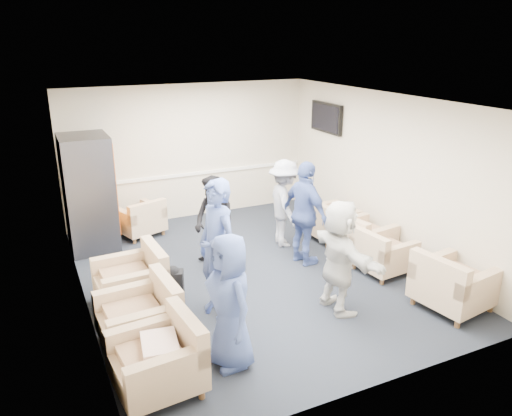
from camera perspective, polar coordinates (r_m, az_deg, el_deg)
name	(u,v)px	position (r m, az deg, el deg)	size (l,w,h in m)	color
floor	(252,273)	(7.97, -0.45, -7.48)	(6.00, 6.00, 0.00)	black
ceiling	(252,101)	(7.18, -0.51, 12.16)	(6.00, 6.00, 0.00)	white
back_wall	(189,152)	(10.18, -7.61, 6.35)	(5.00, 0.02, 2.70)	beige
front_wall	(379,274)	(5.09, 13.93, -7.35)	(5.00, 0.02, 2.70)	beige
left_wall	(77,217)	(6.86, -19.80, -0.93)	(0.02, 6.00, 2.70)	beige
right_wall	(385,174)	(8.77, 14.56, 3.83)	(0.02, 6.00, 2.70)	beige
chair_rail	(191,174)	(10.27, -7.47, 3.88)	(4.98, 0.04, 0.06)	white
tv	(326,118)	(10.01, 8.03, 10.18)	(0.10, 1.00, 0.58)	black
armchair_left_near	(162,361)	(5.55, -10.72, -16.78)	(0.93, 0.93, 0.69)	tan
armchair_left_mid	(143,319)	(6.28, -12.74, -12.26)	(0.93, 0.93, 0.70)	tan
armchair_left_far	(135,282)	(7.16, -13.68, -8.19)	(0.92, 0.92, 0.70)	tan
armchair_right_near	(451,286)	(7.35, 21.38, -8.29)	(1.00, 1.00, 0.71)	tan
armchair_right_midnear	(381,254)	(8.12, 14.10, -5.17)	(0.85, 0.85, 0.62)	tan
armchair_right_midfar	(361,239)	(8.60, 11.93, -3.47)	(0.94, 0.94, 0.66)	tan
armchair_right_far	(329,222)	(9.26, 8.33, -1.64)	(0.86, 0.86, 0.64)	tan
armchair_corner	(141,220)	(9.57, -13.02, -1.36)	(0.96, 0.96, 0.61)	tan
vending_machine	(89,193)	(9.05, -18.53, 1.63)	(0.81, 0.95, 2.01)	#4C4C53
backpack	(173,281)	(7.28, -9.43, -8.26)	(0.34, 0.30, 0.49)	black
pillow	(160,347)	(5.44, -10.93, -15.28)	(0.48, 0.36, 0.14)	white
person_front_left	(230,302)	(5.60, -3.03, -10.64)	(0.77, 0.50, 1.58)	#41569C
person_mid_left	(217,249)	(6.54, -4.48, -4.66)	(0.68, 0.45, 1.88)	#41569C
person_back_left	(214,223)	(7.92, -4.79, -1.74)	(0.74, 0.57, 1.52)	black
person_back_right	(285,204)	(8.76, 3.28, 0.51)	(1.01, 0.58, 1.56)	beige
person_mid_right	(305,214)	(8.04, 5.66, -0.66)	(1.01, 0.42, 1.72)	#41569C
person_front_right	(340,257)	(6.75, 9.55, -5.49)	(1.46, 0.47, 1.58)	silver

